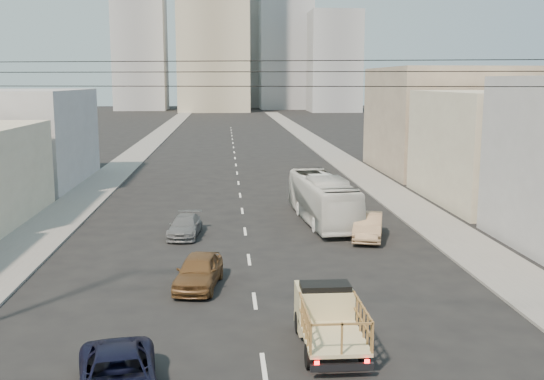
{
  "coord_description": "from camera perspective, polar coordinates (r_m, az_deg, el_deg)",
  "views": [
    {
      "loc": [
        -1.11,
        -16.46,
        8.76
      ],
      "look_at": [
        1.14,
        13.96,
        3.5
      ],
      "focal_mm": 42.0,
      "sensor_mm": 36.0,
      "label": 1
    }
  ],
  "objects": [
    {
      "name": "sidewalk_left",
      "position": [
        87.55,
        -11.22,
        3.89
      ],
      "size": [
        3.5,
        180.0,
        0.12
      ],
      "primitive_type": "cube",
      "color": "slate",
      "rests_on": "ground"
    },
    {
      "name": "high_rise_tower",
      "position": [
        187.69,
        -5.3,
        16.24
      ],
      "size": [
        20.0,
        20.0,
        60.0
      ],
      "primitive_type": "cube",
      "color": "tan",
      "rests_on": "ground"
    },
    {
      "name": "bldg_right_far",
      "position": [
        64.15,
        15.07,
        6.09
      ],
      "size": [
        12.0,
        16.0,
        10.0
      ],
      "primitive_type": "cube",
      "color": "gray",
      "rests_on": "ground"
    },
    {
      "name": "sedan_grey",
      "position": [
        36.55,
        -7.8,
        -3.23
      ],
      "size": [
        2.03,
        4.19,
        1.17
      ],
      "primitive_type": "imported",
      "rotation": [
        0.0,
        0.0,
        -0.1
      ],
      "color": "slate",
      "rests_on": "ground"
    },
    {
      "name": "sedan_tan",
      "position": [
        36.0,
        8.59,
        -3.23
      ],
      "size": [
        2.59,
        4.63,
        1.45
      ],
      "primitive_type": "imported",
      "rotation": [
        0.0,
        0.0,
        -0.25
      ],
      "color": "#A2805F",
      "rests_on": "ground"
    },
    {
      "name": "overhead_wires",
      "position": [
        18.0,
        -0.71,
        10.45
      ],
      "size": [
        23.01,
        5.02,
        0.72
      ],
      "color": "black",
      "rests_on": "ground"
    },
    {
      "name": "midrise_nw",
      "position": [
        198.2,
        -11.7,
        11.96
      ],
      "size": [
        15.0,
        15.0,
        34.0
      ],
      "primitive_type": "cube",
      "color": "#94969C",
      "rests_on": "ground"
    },
    {
      "name": "sedan_brown",
      "position": [
        27.6,
        -6.59,
        -7.23
      ],
      "size": [
        2.32,
        4.41,
        1.43
      ],
      "primitive_type": "imported",
      "rotation": [
        0.0,
        0.0,
        -0.16
      ],
      "color": "brown",
      "rests_on": "ground"
    },
    {
      "name": "midrise_ne",
      "position": [
        202.68,
        1.21,
        12.96
      ],
      "size": [
        16.0,
        16.0,
        40.0
      ],
      "primitive_type": "cube",
      "color": "#94969C",
      "rests_on": "ground"
    },
    {
      "name": "midrise_back",
      "position": [
        216.98,
        -2.41,
        13.27
      ],
      "size": [
        18.0,
        18.0,
        44.0
      ],
      "primitive_type": "cube",
      "color": "#9A999C",
      "rests_on": "ground"
    },
    {
      "name": "lane_dashes",
      "position": [
        70.02,
        -3.3,
        2.58
      ],
      "size": [
        0.15,
        104.0,
        0.01
      ],
      "color": "silver",
      "rests_on": "ground"
    },
    {
      "name": "midrise_east",
      "position": [
        184.18,
        5.6,
        11.36
      ],
      "size": [
        14.0,
        14.0,
        28.0
      ],
      "primitive_type": "cube",
      "color": "#94969C",
      "rests_on": "ground"
    },
    {
      "name": "sidewalk_right",
      "position": [
        87.84,
        4.21,
        4.07
      ],
      "size": [
        3.5,
        180.0,
        0.12
      ],
      "primitive_type": "cube",
      "color": "slate",
      "rests_on": "ground"
    },
    {
      "name": "navy_pickup",
      "position": [
        18.78,
        -13.65,
        -16.06
      ],
      "size": [
        2.98,
        5.05,
        1.32
      ],
      "primitive_type": "imported",
      "rotation": [
        0.0,
        0.0,
        0.17
      ],
      "color": "black",
      "rests_on": "ground"
    },
    {
      "name": "bldg_right_mid",
      "position": [
        49.24,
        20.58,
        3.61
      ],
      "size": [
        11.0,
        14.0,
        8.0
      ],
      "primitive_type": "cube",
      "color": "#B6AB93",
      "rests_on": "ground"
    },
    {
      "name": "city_bus",
      "position": [
        39.86,
        4.57,
        -0.8
      ],
      "size": [
        3.27,
        10.64,
        2.92
      ],
      "primitive_type": "imported",
      "rotation": [
        0.0,
        0.0,
        0.08
      ],
      "color": "silver",
      "rests_on": "ground"
    },
    {
      "name": "bldg_left_far",
      "position": [
        58.62,
        -22.57,
        4.38
      ],
      "size": [
        12.0,
        16.0,
        8.0
      ],
      "primitive_type": "cube",
      "color": "#9A999C",
      "rests_on": "ground"
    },
    {
      "name": "flatbed_pickup",
      "position": [
        21.56,
        5.12,
        -11.09
      ],
      "size": [
        1.95,
        4.41,
        1.9
      ],
      "color": "tan",
      "rests_on": "ground"
    }
  ]
}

